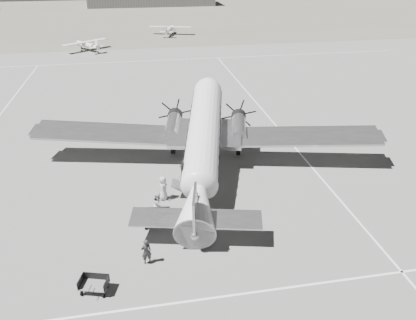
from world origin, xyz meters
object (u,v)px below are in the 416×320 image
at_px(light_plane_right, 170,30).
at_px(ground_crew, 146,251).
at_px(dc3_airliner, 204,141).
at_px(baggage_cart_far, 94,285).
at_px(ramp_agent, 159,205).
at_px(passenger, 163,188).
at_px(light_plane_left, 87,46).
at_px(baggage_cart_near, 157,218).

relative_size(light_plane_right, ground_crew, 5.60).
xyz_separation_m(dc3_airliner, baggage_cart_far, (-8.16, -12.18, -2.45)).
distance_m(ramp_agent, passenger, 2.28).
distance_m(light_plane_left, ramp_agent, 56.61).
bearing_deg(light_plane_left, dc3_airliner, -111.62).
bearing_deg(dc3_airliner, light_plane_left, 117.94).
xyz_separation_m(dc3_airliner, passenger, (-3.66, -3.49, -1.95)).
height_order(dc3_airliner, ramp_agent, dc3_airliner).
bearing_deg(dc3_airliner, ground_crew, -103.91).
distance_m(light_plane_right, passenger, 67.37).
bearing_deg(passenger, baggage_cart_near, -177.55).
distance_m(light_plane_right, baggage_cart_near, 70.62).
distance_m(dc3_airliner, light_plane_right, 63.64).
bearing_deg(light_plane_left, ground_crew, -118.91).
distance_m(light_plane_left, light_plane_right, 21.47).
bearing_deg(light_plane_left, baggage_cart_near, -117.58).
relative_size(light_plane_right, passenger, 5.06).
distance_m(dc3_airliner, ramp_agent, 7.33).
distance_m(light_plane_right, ground_crew, 74.39).
bearing_deg(ground_crew, baggage_cart_near, -117.43).
xyz_separation_m(dc3_airliner, baggage_cart_near, (-4.38, -6.68, -2.35)).
height_order(light_plane_left, baggage_cart_near, light_plane_left).
height_order(light_plane_left, passenger, passenger).
distance_m(dc3_airliner, baggage_cart_near, 8.33).
height_order(baggage_cart_far, passenger, passenger).
xyz_separation_m(baggage_cart_near, baggage_cart_far, (-3.78, -5.50, -0.10)).
distance_m(light_plane_left, ground_crew, 61.06).
bearing_deg(baggage_cart_near, dc3_airliner, 63.49).
relative_size(baggage_cart_near, baggage_cart_far, 1.22).
relative_size(baggage_cart_near, passenger, 1.02).
bearing_deg(baggage_cart_far, passenger, 79.11).
bearing_deg(light_plane_right, ramp_agent, -78.88).
bearing_deg(passenger, ground_crew, -177.55).
height_order(baggage_cart_near, passenger, passenger).
distance_m(baggage_cart_near, ground_crew, 3.81).
bearing_deg(baggage_cart_near, passenger, 83.96).
relative_size(dc3_airliner, ramp_agent, 15.47).
bearing_deg(light_plane_left, baggage_cart_far, -121.80).
distance_m(ground_crew, ramp_agent, 4.78).
bearing_deg(dc3_airliner, baggage_cart_far, -111.03).
distance_m(baggage_cart_far, ramp_agent, 7.61).
distance_m(dc3_airliner, light_plane_left, 51.95).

